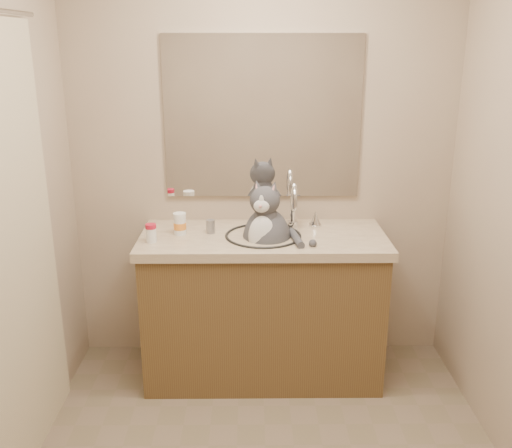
{
  "coord_description": "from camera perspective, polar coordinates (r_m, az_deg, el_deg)",
  "views": [
    {
      "loc": [
        -0.07,
        -1.98,
        1.85
      ],
      "look_at": [
        -0.04,
        0.65,
        1.01
      ],
      "focal_mm": 40.0,
      "sensor_mm": 36.0,
      "label": 1
    }
  ],
  "objects": [
    {
      "name": "pill_bottle_redcap",
      "position": [
        3.03,
        -10.45,
        -0.89
      ],
      "size": [
        0.06,
        0.06,
        0.1
      ],
      "rotation": [
        0.0,
        0.0,
        0.05
      ],
      "color": "white",
      "rests_on": "vanity"
    },
    {
      "name": "vanity",
      "position": [
        3.26,
        0.7,
        -7.87
      ],
      "size": [
        1.34,
        0.59,
        1.12
      ],
      "color": "brown",
      "rests_on": "ground"
    },
    {
      "name": "mirror",
      "position": [
        3.24,
        0.66,
        10.58
      ],
      "size": [
        1.1,
        0.02,
        0.9
      ],
      "primitive_type": "cube",
      "color": "white",
      "rests_on": "room"
    },
    {
      "name": "grey_canister",
      "position": [
        3.14,
        -4.57,
        -0.26
      ],
      "size": [
        0.06,
        0.06,
        0.07
      ],
      "rotation": [
        0.0,
        0.0,
        0.22
      ],
      "color": "gray",
      "rests_on": "vanity"
    },
    {
      "name": "room",
      "position": [
        2.08,
        1.31,
        -0.53
      ],
      "size": [
        2.22,
        2.52,
        2.42
      ],
      "color": "#7C6955",
      "rests_on": "ground"
    },
    {
      "name": "pill_bottle_orange",
      "position": [
        3.13,
        -7.62,
        -0.01
      ],
      "size": [
        0.09,
        0.09,
        0.12
      ],
      "rotation": [
        0.0,
        0.0,
        -0.35
      ],
      "color": "white",
      "rests_on": "vanity"
    },
    {
      "name": "cat",
      "position": [
        3.07,
        1.05,
        -1.12
      ],
      "size": [
        0.36,
        0.38,
        0.52
      ],
      "rotation": [
        0.0,
        0.0,
        -0.29
      ],
      "color": "#414145",
      "rests_on": "vanity"
    }
  ]
}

